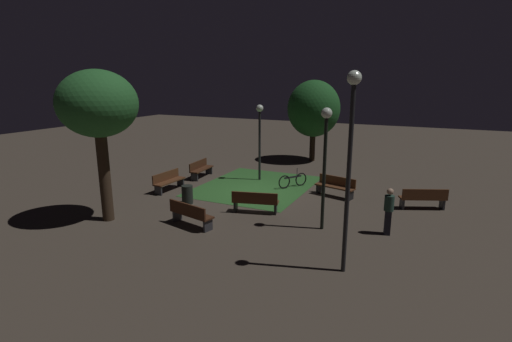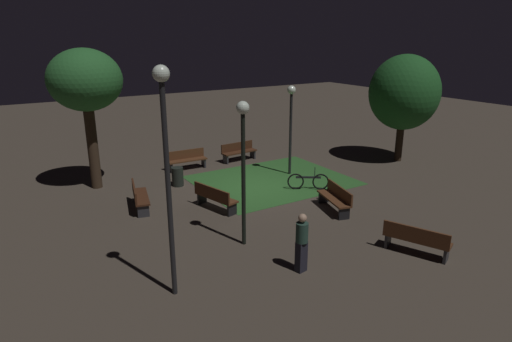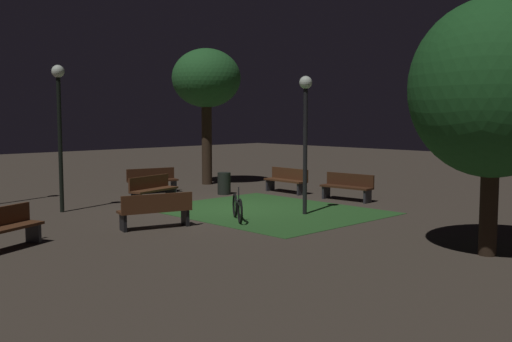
# 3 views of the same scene
# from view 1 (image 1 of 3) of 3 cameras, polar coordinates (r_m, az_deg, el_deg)

# --- Properties ---
(ground_plane) EXTENTS (60.00, 60.00, 0.00)m
(ground_plane) POSITION_cam_1_polar(r_m,az_deg,el_deg) (17.61, -0.17, -3.28)
(ground_plane) COLOR #473D33
(grass_lawn) EXTENTS (6.19, 5.04, 0.01)m
(grass_lawn) POSITION_cam_1_polar(r_m,az_deg,el_deg) (18.71, -0.01, -2.24)
(grass_lawn) COLOR #2D6028
(grass_lawn) RESTS_ON ground
(bench_by_lamp) EXTENTS (1.83, 0.62, 0.88)m
(bench_by_lamp) POSITION_cam_1_polar(r_m,az_deg,el_deg) (20.47, -8.30, 0.38)
(bench_by_lamp) COLOR #422314
(bench_by_lamp) RESTS_ON ground
(bench_front_left) EXTENTS (1.82, 0.54, 0.88)m
(bench_front_left) POSITION_cam_1_polar(r_m,az_deg,el_deg) (18.33, -12.99, -1.39)
(bench_front_left) COLOR #512D19
(bench_front_left) RESTS_ON ground
(bench_corner) EXTENTS (0.88, 1.86, 0.88)m
(bench_corner) POSITION_cam_1_polar(r_m,az_deg,el_deg) (13.74, -9.82, -6.29)
(bench_corner) COLOR #422314
(bench_corner) RESTS_ON ground
(bench_back_row) EXTENTS (0.94, 1.86, 0.88)m
(bench_back_row) POSITION_cam_1_polar(r_m,az_deg,el_deg) (17.36, 11.81, -2.16)
(bench_back_row) COLOR #512D19
(bench_back_row) RESTS_ON ground
(bench_lawn_edge) EXTENTS (0.91, 1.86, 0.88)m
(bench_lawn_edge) POSITION_cam_1_polar(r_m,az_deg,el_deg) (14.85, -0.14, -4.56)
(bench_lawn_edge) COLOR #512D19
(bench_lawn_edge) RESTS_ON ground
(bench_path_side) EXTENTS (1.15, 1.84, 0.88)m
(bench_path_side) POSITION_cam_1_polar(r_m,az_deg,el_deg) (16.68, 23.76, -3.70)
(bench_path_side) COLOR #512D19
(bench_path_side) RESTS_ON ground
(tree_back_left) EXTENTS (2.75, 2.75, 5.45)m
(tree_back_left) POSITION_cam_1_polar(r_m,az_deg,el_deg) (14.51, -22.58, 8.97)
(tree_back_left) COLOR #38281C
(tree_back_left) RESTS_ON ground
(tree_back_right) EXTENTS (3.27, 3.27, 5.07)m
(tree_back_right) POSITION_cam_1_polar(r_m,az_deg,el_deg) (24.31, 8.62, 9.17)
(tree_back_right) COLOR #2D2116
(tree_back_right) RESTS_ON ground
(lamp_post_plaza_east) EXTENTS (0.36, 0.36, 3.88)m
(lamp_post_plaza_east) POSITION_cam_1_polar(r_m,az_deg,el_deg) (19.34, 0.55, 6.41)
(lamp_post_plaza_east) COLOR black
(lamp_post_plaza_east) RESTS_ON ground
(lamp_post_plaza_west) EXTENTS (0.36, 0.36, 4.21)m
(lamp_post_plaza_west) POSITION_cam_1_polar(r_m,az_deg,el_deg) (12.91, 10.32, 3.49)
(lamp_post_plaza_west) COLOR black
(lamp_post_plaza_west) RESTS_ON ground
(lamp_post_near_wall) EXTENTS (0.36, 0.36, 5.32)m
(lamp_post_near_wall) POSITION_cam_1_polar(r_m,az_deg,el_deg) (9.90, 13.95, 4.06)
(lamp_post_near_wall) COLOR black
(lamp_post_near_wall) RESTS_ON ground
(trash_bin) EXTENTS (0.47, 0.47, 0.77)m
(trash_bin) POSITION_cam_1_polar(r_m,az_deg,el_deg) (16.29, -10.24, -3.48)
(trash_bin) COLOR black
(trash_bin) RESTS_ON ground
(bicycle) EXTENTS (1.40, 0.98, 0.93)m
(bicycle) POSITION_cam_1_polar(r_m,az_deg,el_deg) (18.50, 5.53, -1.40)
(bicycle) COLOR black
(bicycle) RESTS_ON ground
(pedestrian) EXTENTS (0.32, 0.32, 1.61)m
(pedestrian) POSITION_cam_1_polar(r_m,az_deg,el_deg) (13.51, 19.23, -5.57)
(pedestrian) COLOR black
(pedestrian) RESTS_ON ground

